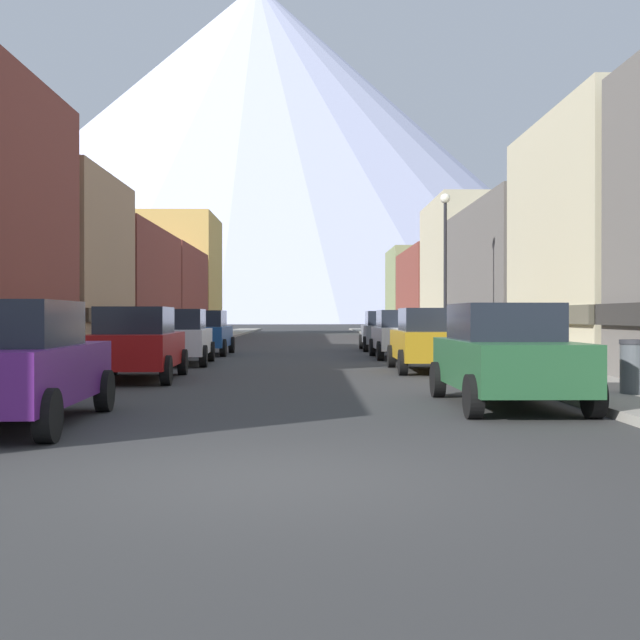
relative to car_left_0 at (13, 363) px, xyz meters
The scene contains 23 objects.
ground_plane 5.43m from the car_left_0, 44.88° to the right, with size 400.00×400.00×0.00m, color #333333.
sidewalk_left 31.32m from the car_left_0, 94.49° to the left, with size 2.50×100.00×0.15m, color gray.
sidewalk_right 32.81m from the car_left_0, 72.16° to the left, with size 2.50×100.00×0.15m, color gray.
storefront_left_2 22.99m from the car_left_0, 110.94° to the left, with size 9.22×8.37×7.23m.
storefront_left_3 33.33m from the car_left_0, 102.83° to the left, with size 7.67×13.03×6.28m.
storefront_left_4 46.40m from the car_left_0, 98.73° to the left, with size 6.97×12.98×6.32m.
storefront_left_5 58.31m from the car_left_0, 97.12° to the left, with size 7.32×10.12×10.01m.
storefront_right_2 29.23m from the car_left_0, 57.12° to the left, with size 9.35×12.97×6.48m.
storefront_right_3 39.04m from the car_left_0, 66.80° to the left, with size 8.38×9.28×8.22m.
storefront_right_4 50.59m from the car_left_0, 71.39° to the left, with size 9.97×13.79×6.41m.
storefront_right_5 61.75m from the car_left_0, 75.04° to the left, with size 9.55×8.89×7.40m.
car_left_0 is the anchor object (origin of this frame).
car_left_1 8.28m from the car_left_0, 90.00° to the left, with size 2.22×4.47×1.78m.
car_left_2 14.66m from the car_left_0, 90.00° to the left, with size 2.25×4.48×1.78m.
car_left_3 21.20m from the car_left_0, 90.01° to the left, with size 2.08×4.41×1.78m.
car_right_0 7.98m from the car_left_0, 17.86° to the left, with size 2.08×4.41×1.78m.
car_right_1 13.64m from the car_left_0, 56.14° to the left, with size 2.10×4.42×1.78m.
car_right_2 20.00m from the car_left_0, 67.68° to the left, with size 2.08×4.41×1.78m.
car_right_3 26.39m from the car_left_0, 73.27° to the left, with size 2.10×4.42×1.78m.
trash_bin_right 10.63m from the car_left_0, 17.26° to the left, with size 0.59×0.59×0.98m.
pedestrian_0 17.82m from the car_left_0, 97.91° to the left, with size 0.36×0.36×1.63m.
streetlamp_right 20.36m from the car_left_0, 62.96° to the left, with size 0.36×0.36×5.86m.
mountain_backdrop 262.26m from the car_left_0, 92.84° to the left, with size 234.21×234.21×110.81m, color silver.
Camera 1 is at (0.39, -7.79, 1.56)m, focal length 45.74 mm.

